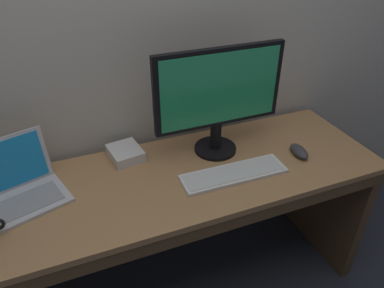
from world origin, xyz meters
name	(u,v)px	position (x,y,z in m)	size (l,w,h in m)	color
desk	(171,218)	(0.00, -0.01, 0.54)	(1.88, 0.59, 0.76)	#A87A4C
laptop_silver	(15,189)	(-0.58, 0.08, 0.82)	(0.39, 0.33, 0.23)	silver
external_monitor	(219,96)	(0.27, 0.10, 1.04)	(0.57, 0.19, 0.49)	black
wired_keyboard	(234,174)	(0.26, -0.09, 0.77)	(0.46, 0.14, 0.02)	white
computer_mouse	(299,151)	(0.61, -0.06, 0.78)	(0.06, 0.12, 0.04)	#38383D
external_drive_box	(125,153)	(-0.13, 0.21, 0.79)	(0.13, 0.16, 0.05)	silver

